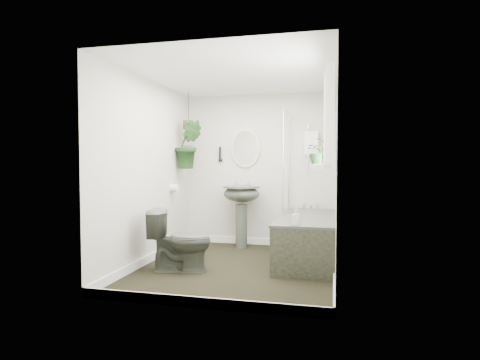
# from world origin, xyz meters

# --- Properties ---
(floor) EXTENTS (2.30, 2.80, 0.02)m
(floor) POSITION_xyz_m (0.00, 0.00, -0.01)
(floor) COLOR black
(floor) RESTS_ON ground
(ceiling) EXTENTS (2.30, 2.80, 0.02)m
(ceiling) POSITION_xyz_m (0.00, 0.00, 2.31)
(ceiling) COLOR white
(ceiling) RESTS_ON ground
(wall_back) EXTENTS (2.30, 0.02, 2.30)m
(wall_back) POSITION_xyz_m (0.00, 1.41, 1.15)
(wall_back) COLOR silver
(wall_back) RESTS_ON ground
(wall_front) EXTENTS (2.30, 0.02, 2.30)m
(wall_front) POSITION_xyz_m (0.00, -1.41, 1.15)
(wall_front) COLOR silver
(wall_front) RESTS_ON ground
(wall_left) EXTENTS (0.02, 2.80, 2.30)m
(wall_left) POSITION_xyz_m (-1.16, 0.00, 1.15)
(wall_left) COLOR silver
(wall_left) RESTS_ON ground
(wall_right) EXTENTS (0.02, 2.80, 2.30)m
(wall_right) POSITION_xyz_m (1.16, 0.00, 1.15)
(wall_right) COLOR silver
(wall_right) RESTS_ON ground
(skirting) EXTENTS (2.30, 2.80, 0.10)m
(skirting) POSITION_xyz_m (0.00, 0.00, 0.05)
(skirting) COLOR white
(skirting) RESTS_ON floor
(bathtub) EXTENTS (0.72, 1.72, 0.58)m
(bathtub) POSITION_xyz_m (0.80, 0.50, 0.29)
(bathtub) COLOR #3C4036
(bathtub) RESTS_ON floor
(bath_screen) EXTENTS (0.04, 0.72, 1.40)m
(bath_screen) POSITION_xyz_m (0.47, 0.99, 1.28)
(bath_screen) COLOR silver
(bath_screen) RESTS_ON bathtub
(shower_box) EXTENTS (0.20, 0.10, 0.35)m
(shower_box) POSITION_xyz_m (0.80, 1.34, 1.55)
(shower_box) COLOR white
(shower_box) RESTS_ON wall_back
(oval_mirror) EXTENTS (0.46, 0.03, 0.62)m
(oval_mirror) POSITION_xyz_m (-0.20, 1.37, 1.50)
(oval_mirror) COLOR beige
(oval_mirror) RESTS_ON wall_back
(wall_sconce) EXTENTS (0.04, 0.04, 0.22)m
(wall_sconce) POSITION_xyz_m (-0.60, 1.36, 1.40)
(wall_sconce) COLOR black
(wall_sconce) RESTS_ON wall_back
(toilet_roll_holder) EXTENTS (0.11, 0.11, 0.11)m
(toilet_roll_holder) POSITION_xyz_m (-1.10, 0.70, 0.90)
(toilet_roll_holder) COLOR white
(toilet_roll_holder) RESTS_ON wall_left
(window_recess) EXTENTS (0.08, 1.00, 0.90)m
(window_recess) POSITION_xyz_m (1.09, -0.70, 1.65)
(window_recess) COLOR white
(window_recess) RESTS_ON wall_right
(window_sill) EXTENTS (0.18, 1.00, 0.04)m
(window_sill) POSITION_xyz_m (1.02, -0.70, 1.23)
(window_sill) COLOR white
(window_sill) RESTS_ON wall_right
(window_blinds) EXTENTS (0.01, 0.86, 0.76)m
(window_blinds) POSITION_xyz_m (1.04, -0.70, 1.65)
(window_blinds) COLOR white
(window_blinds) RESTS_ON wall_right
(toilet) EXTENTS (0.76, 0.50, 0.72)m
(toilet) POSITION_xyz_m (-0.61, -0.30, 0.36)
(toilet) COLOR #3C4036
(toilet) RESTS_ON floor
(pedestal_sink) EXTENTS (0.62, 0.55, 0.92)m
(pedestal_sink) POSITION_xyz_m (-0.20, 1.10, 0.46)
(pedestal_sink) COLOR #3C4036
(pedestal_sink) RESTS_ON floor
(sill_plant) EXTENTS (0.25, 0.22, 0.26)m
(sill_plant) POSITION_xyz_m (0.97, -0.52, 1.38)
(sill_plant) COLOR black
(sill_plant) RESTS_ON window_sill
(hanging_plant) EXTENTS (0.48, 0.43, 0.71)m
(hanging_plant) POSITION_xyz_m (-0.97, 0.95, 1.53)
(hanging_plant) COLOR black
(hanging_plant) RESTS_ON ceiling
(soap_bottle) EXTENTS (0.08, 0.08, 0.17)m
(soap_bottle) POSITION_xyz_m (0.72, -0.22, 0.67)
(soap_bottle) COLOR black
(soap_bottle) RESTS_ON bathtub
(hanging_pot) EXTENTS (0.16, 0.16, 0.12)m
(hanging_pot) POSITION_xyz_m (-0.97, 0.95, 1.82)
(hanging_pot) COLOR #3E3829
(hanging_pot) RESTS_ON ceiling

